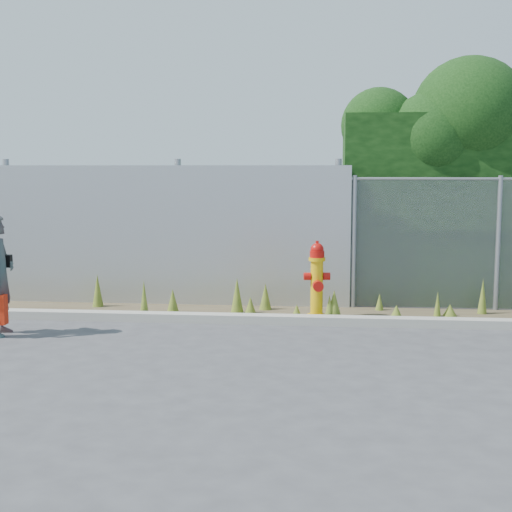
{
  "coord_description": "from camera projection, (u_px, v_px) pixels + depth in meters",
  "views": [
    {
      "loc": [
        0.61,
        -7.94,
        2.18
      ],
      "look_at": [
        -0.3,
        1.4,
        1.0
      ],
      "focal_mm": 50.0,
      "sensor_mm": 36.0,
      "label": 1
    }
  ],
  "objects": [
    {
      "name": "black_shoulder_bag",
      "position": [
        3.0,
        261.0,
        9.31
      ],
      "size": [
        0.22,
        0.09,
        0.16
      ],
      "rotation": [
        0.0,
        0.0,
        0.04
      ],
      "color": "black"
    },
    {
      "name": "ground",
      "position": [
        270.0,
        358.0,
        8.17
      ],
      "size": [
        80.0,
        80.0,
        0.0
      ],
      "primitive_type": "plane",
      "color": "#3E3E41",
      "rests_on": "ground"
    },
    {
      "name": "fire_hydrant",
      "position": [
        317.0,
        281.0,
        10.22
      ],
      "size": [
        0.38,
        0.34,
        1.13
      ],
      "rotation": [
        0.0,
        0.0,
        0.14
      ],
      "color": "#DDA90B",
      "rests_on": "ground"
    },
    {
      "name": "corrugated_fence",
      "position": [
        82.0,
        235.0,
        11.32
      ],
      "size": [
        8.5,
        0.21,
        2.3
      ],
      "color": "#ABAEB2",
      "rests_on": "ground"
    },
    {
      "name": "curb",
      "position": [
        280.0,
        319.0,
        9.94
      ],
      "size": [
        16.0,
        0.22,
        0.12
      ],
      "primitive_type": "cube",
      "color": "#9C998D",
      "rests_on": "ground"
    },
    {
      "name": "weed_strip",
      "position": [
        281.0,
        308.0,
        10.51
      ],
      "size": [
        16.0,
        1.2,
        0.54
      ],
      "color": "#493D29",
      "rests_on": "ground"
    }
  ]
}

